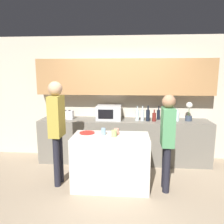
% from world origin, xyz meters
% --- Properties ---
extents(ground_plane, '(14.00, 14.00, 0.00)m').
position_xyz_m(ground_plane, '(0.00, 0.00, 0.00)').
color(ground_plane, gray).
extents(back_wall, '(6.40, 0.40, 2.70)m').
position_xyz_m(back_wall, '(0.00, 1.66, 1.54)').
color(back_wall, beige).
rests_on(back_wall, ground_plane).
extents(back_counter, '(3.60, 0.62, 0.92)m').
position_xyz_m(back_counter, '(0.00, 1.39, 0.46)').
color(back_counter, '#6B665B').
rests_on(back_counter, ground_plane).
extents(kitchen_island, '(1.25, 0.63, 0.89)m').
position_xyz_m(kitchen_island, '(-0.18, 0.27, 0.45)').
color(kitchen_island, beige).
rests_on(kitchen_island, ground_plane).
extents(microwave, '(0.52, 0.39, 0.30)m').
position_xyz_m(microwave, '(-0.32, 1.41, 1.07)').
color(microwave, '#B7BABC').
rests_on(microwave, back_counter).
extents(toaster, '(0.26, 0.16, 0.18)m').
position_xyz_m(toaster, '(-1.23, 1.41, 1.01)').
color(toaster, silver).
rests_on(toaster, back_counter).
extents(potted_plant, '(0.14, 0.14, 0.39)m').
position_xyz_m(potted_plant, '(1.35, 1.41, 1.12)').
color(potted_plant, '#333D4C').
rests_on(potted_plant, back_counter).
extents(bottle_0, '(0.08, 0.08, 0.31)m').
position_xyz_m(bottle_0, '(0.28, 1.35, 1.04)').
color(bottle_0, silver).
rests_on(bottle_0, back_counter).
extents(bottle_1, '(0.07, 0.07, 0.31)m').
position_xyz_m(bottle_1, '(0.39, 1.35, 1.04)').
color(bottle_1, silver).
rests_on(bottle_1, back_counter).
extents(bottle_2, '(0.08, 0.08, 0.32)m').
position_xyz_m(bottle_2, '(0.50, 1.32, 1.04)').
color(bottle_2, black).
rests_on(bottle_2, back_counter).
extents(bottle_3, '(0.08, 0.08, 0.24)m').
position_xyz_m(bottle_3, '(0.63, 1.31, 1.01)').
color(bottle_3, maroon).
rests_on(bottle_3, back_counter).
extents(bottle_4, '(0.07, 0.07, 0.28)m').
position_xyz_m(bottle_4, '(0.74, 1.50, 1.03)').
color(bottle_4, black).
rests_on(bottle_4, back_counter).
extents(bottle_5, '(0.08, 0.08, 0.30)m').
position_xyz_m(bottle_5, '(0.87, 1.49, 1.04)').
color(bottle_5, '#472814').
rests_on(bottle_5, back_counter).
extents(bottle_6, '(0.08, 0.08, 0.29)m').
position_xyz_m(bottle_6, '(0.97, 1.48, 1.03)').
color(bottle_6, black).
rests_on(bottle_6, back_counter).
extents(bottle_7, '(0.08, 0.08, 0.25)m').
position_xyz_m(bottle_7, '(1.11, 1.37, 1.02)').
color(bottle_7, silver).
rests_on(bottle_7, back_counter).
extents(plate_on_island, '(0.26, 0.26, 0.01)m').
position_xyz_m(plate_on_island, '(-0.60, 0.39, 0.90)').
color(plate_on_island, red).
rests_on(plate_on_island, kitchen_island).
extents(cup_0, '(0.07, 0.07, 0.11)m').
position_xyz_m(cup_0, '(-0.31, 0.32, 0.95)').
color(cup_0, '#7BA3CD').
rests_on(cup_0, kitchen_island).
extents(cup_1, '(0.09, 0.09, 0.10)m').
position_xyz_m(cup_1, '(-0.09, 0.35, 0.94)').
color(cup_1, tan).
rests_on(cup_1, kitchen_island).
extents(cup_2, '(0.08, 0.08, 0.11)m').
position_xyz_m(cup_2, '(-0.13, 0.21, 0.95)').
color(cup_2, '#A2BA69').
rests_on(cup_2, kitchen_island).
extents(person_left, '(0.21, 0.35, 1.58)m').
position_xyz_m(person_left, '(0.72, 0.24, 0.93)').
color(person_left, black).
rests_on(person_left, ground_plane).
extents(person_center, '(0.23, 0.34, 1.77)m').
position_xyz_m(person_center, '(-1.09, 0.29, 1.07)').
color(person_center, black).
rests_on(person_center, ground_plane).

